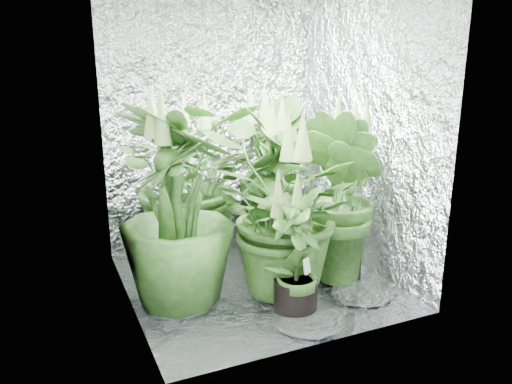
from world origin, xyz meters
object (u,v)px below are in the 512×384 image
object	(u,v)px
plant_a	(190,179)
plant_c	(269,171)
plant_e	(284,213)
plant_f	(296,255)
plant_b	(273,193)
plant_g	(342,197)
circulation_fan	(294,221)
plant_d	(176,209)

from	to	relation	value
plant_a	plant_c	xyz separation A→B (m)	(0.64, 0.02, -0.00)
plant_e	plant_f	world-z (taller)	plant_e
plant_b	plant_g	world-z (taller)	plant_g
plant_c	plant_g	world-z (taller)	plant_c
plant_b	plant_c	size ratio (longest dim) A/B	0.98
plant_f	circulation_fan	xyz separation A→B (m)	(0.58, 1.10, -0.23)
plant_b	circulation_fan	size ratio (longest dim) A/B	3.59
plant_d	plant_g	xyz separation A→B (m)	(1.05, -0.08, -0.03)
plant_b	plant_e	distance (m)	0.36
plant_g	circulation_fan	bearing A→B (deg)	83.20
plant_a	plant_c	distance (m)	0.64
plant_f	plant_b	bearing A→B (deg)	76.41
plant_c	plant_f	xyz separation A→B (m)	(-0.37, -1.12, -0.20)
plant_f	circulation_fan	distance (m)	1.26
plant_f	plant_g	bearing A→B (deg)	31.77
plant_e	circulation_fan	world-z (taller)	plant_e
plant_b	plant_f	distance (m)	0.64
plant_c	plant_g	size ratio (longest dim) A/B	1.02
plant_c	plant_f	distance (m)	1.20
plant_e	circulation_fan	xyz separation A→B (m)	(0.53, 0.85, -0.39)
plant_a	plant_d	distance (m)	0.78
plant_g	plant_c	bearing A→B (deg)	98.29
plant_f	plant_d	bearing A→B (deg)	146.09
plant_d	plant_e	xyz separation A→B (m)	(0.62, -0.13, -0.07)
plant_a	plant_b	bearing A→B (deg)	-50.73
plant_d	plant_f	distance (m)	0.72
plant_a	circulation_fan	size ratio (longest dim) A/B	3.59
plant_e	plant_g	xyz separation A→B (m)	(0.44, 0.05, 0.03)
plant_f	plant_g	world-z (taller)	plant_g
plant_c	plant_d	size ratio (longest dim) A/B	0.97
plant_e	circulation_fan	distance (m)	1.08
plant_a	plant_e	bearing A→B (deg)	-69.41
plant_c	circulation_fan	world-z (taller)	plant_c
plant_g	plant_a	bearing A→B (deg)	133.49
plant_c	plant_d	distance (m)	1.19
plant_b	plant_e	xyz separation A→B (m)	(-0.09, -0.35, -0.03)
plant_c	plant_e	distance (m)	0.93
plant_g	plant_f	bearing A→B (deg)	-148.23
plant_d	plant_f	xyz separation A→B (m)	(0.57, -0.38, -0.23)
plant_b	circulation_fan	world-z (taller)	plant_b
circulation_fan	plant_c	bearing A→B (deg)	164.04
plant_b	plant_f	bearing A→B (deg)	-103.59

